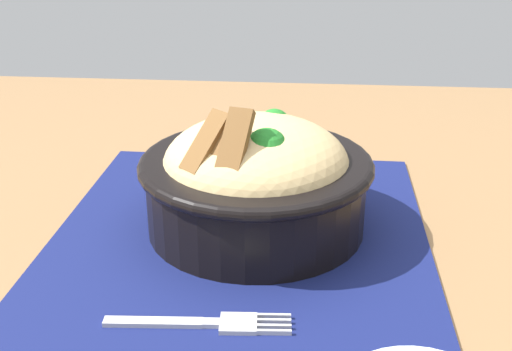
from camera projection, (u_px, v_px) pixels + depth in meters
table at (214, 318)px, 0.59m from camera, size 1.04×0.94×0.73m
placemat at (236, 252)px, 0.54m from camera, size 0.43×0.33×0.00m
bowl at (256, 177)px, 0.56m from camera, size 0.21×0.21×0.12m
fork at (207, 323)px, 0.44m from camera, size 0.02×0.13×0.00m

